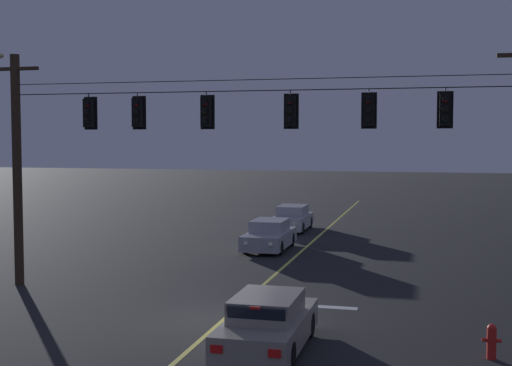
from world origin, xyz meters
The scene contains 14 objects.
ground_plane centered at (0.00, 0.00, 0.00)m, with size 180.00×180.00×0.00m, color black.
lane_centre_stripe centered at (0.00, 8.91, 0.00)m, with size 0.14×60.00×0.01m, color #D1C64C.
stop_bar_paint centered at (1.90, 2.31, 0.00)m, with size 3.40×0.36×0.01m, color silver.
signal_span_assembly centered at (0.00, 2.91, 4.21)m, with size 18.62×0.32×8.10m.
traffic_light_leftmost centered at (-5.61, 2.89, 6.05)m, with size 0.48×0.41×1.22m.
traffic_light_left_inner centered at (-3.82, 2.89, 6.05)m, with size 0.48×0.41×1.22m.
traffic_light_centre centered at (-1.42, 2.89, 6.05)m, with size 0.48×0.41×1.22m.
traffic_light_right_inner centered at (1.37, 2.89, 6.05)m, with size 0.48×0.41×1.22m.
traffic_light_rightmost centered at (3.82, 2.89, 6.05)m, with size 0.48×0.41×1.22m.
traffic_light_far_right centered at (6.08, 2.89, 6.05)m, with size 0.48×0.41×1.22m.
car_waiting_near_lane centered at (1.87, -2.34, 0.65)m, with size 1.80×4.33×1.39m.
car_oncoming_lead centered at (-1.56, 12.66, 0.65)m, with size 1.80×4.42×1.39m.
car_oncoming_trailing centered at (-1.85, 19.65, 0.65)m, with size 1.80×4.42×1.39m.
fire_hydrant centered at (7.14, -1.76, 0.44)m, with size 0.44×0.22×0.84m.
Camera 1 is at (5.66, -18.62, 5.19)m, focal length 48.63 mm.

